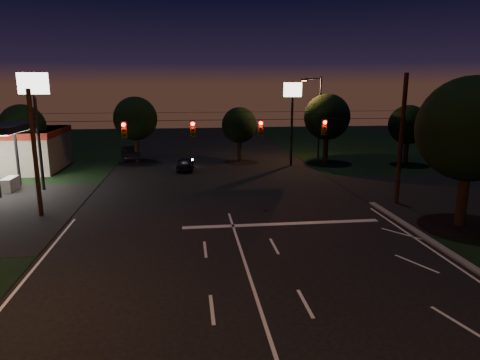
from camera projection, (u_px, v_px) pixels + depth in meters
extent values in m
plane|color=black|center=(269.00, 336.00, 14.33)|extent=(140.00, 140.00, 0.00)
cube|color=silver|center=(282.00, 224.00, 25.82)|extent=(12.00, 0.50, 0.01)
cylinder|color=black|center=(396.00, 203.00, 30.28)|extent=(0.30, 0.30, 9.00)
cylinder|color=black|center=(42.00, 216.00, 27.43)|extent=(0.28, 0.28, 8.00)
cylinder|color=black|center=(227.00, 120.00, 27.54)|extent=(24.00, 0.03, 0.03)
cylinder|color=black|center=(227.00, 112.00, 27.43)|extent=(24.00, 0.02, 0.02)
cube|color=#3F3307|center=(124.00, 130.00, 26.89)|extent=(0.32, 0.26, 1.00)
sphere|color=#FF0705|center=(123.00, 125.00, 26.66)|extent=(0.22, 0.22, 0.22)
sphere|color=black|center=(124.00, 130.00, 26.73)|extent=(0.20, 0.20, 0.20)
sphere|color=black|center=(124.00, 135.00, 26.80)|extent=(0.20, 0.20, 0.20)
cube|color=#3F3307|center=(193.00, 129.00, 27.40)|extent=(0.32, 0.26, 1.00)
sphere|color=#FF0705|center=(193.00, 124.00, 27.17)|extent=(0.22, 0.22, 0.22)
sphere|color=black|center=(193.00, 129.00, 27.24)|extent=(0.20, 0.20, 0.20)
sphere|color=black|center=(193.00, 134.00, 27.31)|extent=(0.20, 0.20, 0.20)
cube|color=#3F3307|center=(260.00, 128.00, 27.92)|extent=(0.32, 0.26, 1.00)
sphere|color=#FF0705|center=(261.00, 123.00, 27.69)|extent=(0.22, 0.22, 0.22)
sphere|color=black|center=(261.00, 128.00, 27.76)|extent=(0.20, 0.20, 0.20)
sphere|color=black|center=(261.00, 133.00, 27.84)|extent=(0.20, 0.20, 0.20)
cube|color=#3F3307|center=(324.00, 127.00, 28.43)|extent=(0.32, 0.26, 1.00)
sphere|color=#FF0705|center=(325.00, 122.00, 28.20)|extent=(0.22, 0.22, 0.22)
sphere|color=black|center=(325.00, 127.00, 28.27)|extent=(0.20, 0.20, 0.20)
sphere|color=black|center=(325.00, 132.00, 28.35)|extent=(0.20, 0.20, 0.20)
cube|color=gray|center=(10.00, 184.00, 33.56)|extent=(0.80, 2.00, 1.10)
cylinder|color=black|center=(17.00, 157.00, 35.08)|extent=(0.24, 0.24, 4.80)
cylinder|color=black|center=(39.00, 143.00, 33.15)|extent=(0.24, 0.24, 7.50)
cube|color=white|center=(33.00, 83.00, 32.15)|extent=(2.20, 0.30, 1.60)
cylinder|color=black|center=(292.00, 132.00, 43.56)|extent=(0.24, 0.24, 7.00)
cube|color=white|center=(293.00, 90.00, 42.64)|extent=(1.80, 0.30, 1.40)
cylinder|color=black|center=(319.00, 120.00, 45.69)|extent=(0.20, 0.20, 9.00)
cylinder|color=black|center=(313.00, 79.00, 44.64)|extent=(1.80, 0.12, 0.12)
cube|color=black|center=(304.00, 80.00, 44.55)|extent=(0.60, 0.35, 0.22)
cube|color=orange|center=(304.00, 81.00, 44.58)|extent=(0.45, 0.25, 0.04)
cylinder|color=black|center=(463.00, 193.00, 25.18)|extent=(0.60, 0.60, 4.00)
sphere|color=black|center=(471.00, 129.00, 24.35)|extent=(6.00, 6.00, 6.00)
sphere|color=black|center=(475.00, 131.00, 24.90)|extent=(4.50, 4.50, 4.50)
sphere|color=black|center=(457.00, 131.00, 24.60)|extent=(4.20, 4.20, 4.20)
cylinder|color=black|center=(26.00, 156.00, 40.91)|extent=(0.49, 0.49, 3.00)
sphere|color=black|center=(23.00, 127.00, 40.29)|extent=(4.20, 4.20, 4.20)
sphere|color=black|center=(29.00, 128.00, 40.68)|extent=(3.15, 3.15, 3.15)
sphere|color=black|center=(19.00, 128.00, 40.47)|extent=(2.94, 2.94, 2.94)
cylinder|color=black|center=(137.00, 147.00, 45.95)|extent=(0.52, 0.52, 3.25)
sphere|color=black|center=(135.00, 119.00, 45.27)|extent=(4.60, 4.60, 4.60)
sphere|color=black|center=(140.00, 120.00, 45.69)|extent=(3.45, 3.45, 3.45)
sphere|color=black|center=(131.00, 119.00, 45.47)|extent=(3.22, 3.22, 3.22)
cylinder|color=black|center=(239.00, 149.00, 46.34)|extent=(0.47, 0.47, 2.75)
sphere|color=black|center=(239.00, 125.00, 45.77)|extent=(3.80, 3.80, 3.80)
sphere|color=black|center=(243.00, 126.00, 46.12)|extent=(2.85, 2.85, 2.85)
sphere|color=black|center=(236.00, 126.00, 45.93)|extent=(2.66, 2.66, 2.66)
cylinder|color=black|center=(326.00, 147.00, 45.40)|extent=(0.53, 0.53, 3.40)
sphere|color=black|center=(327.00, 117.00, 44.69)|extent=(4.80, 4.80, 4.80)
sphere|color=black|center=(330.00, 118.00, 45.13)|extent=(3.60, 3.60, 3.60)
sphere|color=black|center=(322.00, 118.00, 44.89)|extent=(3.36, 3.36, 3.36)
cylinder|color=black|center=(406.00, 151.00, 44.46)|extent=(0.48, 0.48, 2.90)
sphere|color=black|center=(408.00, 125.00, 43.87)|extent=(4.00, 4.00, 4.00)
sphere|color=black|center=(410.00, 126.00, 44.23)|extent=(3.00, 3.00, 3.00)
sphere|color=black|center=(404.00, 125.00, 44.03)|extent=(2.80, 2.80, 2.80)
imported|color=black|center=(185.00, 164.00, 41.61)|extent=(1.80, 4.00, 1.33)
imported|color=black|center=(130.00, 152.00, 47.74)|extent=(2.63, 4.98, 1.56)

